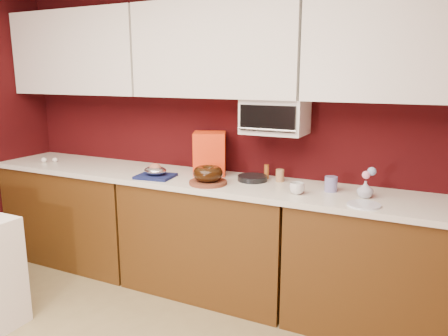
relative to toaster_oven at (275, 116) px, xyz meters
name	(u,v)px	position (x,y,z in m)	size (l,w,h in m)	color
wall_back	(228,128)	(-0.45, 0.15, -0.12)	(4.00, 0.02, 2.50)	#340708
base_cabinet_left	(80,214)	(-1.78, -0.17, -0.95)	(1.31, 0.58, 0.86)	#4E2E0F
base_cabinet_center	(210,238)	(-0.45, -0.17, -0.95)	(1.31, 0.58, 0.86)	#4E2E0F
base_cabinet_right	(393,271)	(0.88, -0.17, -0.95)	(1.31, 0.58, 0.86)	#4E2E0F
countertop	(210,182)	(-0.45, -0.17, -0.49)	(4.00, 0.62, 0.04)	silver
upper_cabinet_left	(81,53)	(-1.78, -0.02, 0.48)	(1.31, 0.33, 0.70)	white
upper_cabinet_center	(218,49)	(-0.45, -0.02, 0.48)	(1.31, 0.33, 0.70)	white
upper_cabinet_right	(414,44)	(0.88, -0.02, 0.48)	(1.31, 0.33, 0.70)	white
toaster_oven	(275,116)	(0.00, 0.00, 0.00)	(0.45, 0.30, 0.25)	white
toaster_oven_door	(267,118)	(0.00, -0.16, 0.00)	(0.40, 0.02, 0.18)	black
toaster_oven_handle	(266,130)	(0.00, -0.18, -0.07)	(0.02, 0.02, 0.42)	silver
cake_base	(208,183)	(-0.38, -0.31, -0.46)	(0.27, 0.27, 0.03)	brown
bundt_cake	(208,173)	(-0.38, -0.31, -0.39)	(0.21, 0.21, 0.09)	black
navy_towel	(155,176)	(-0.84, -0.31, -0.46)	(0.27, 0.23, 0.02)	#131947
foil_ham_nest	(155,171)	(-0.84, -0.31, -0.42)	(0.18, 0.15, 0.07)	silver
roasted_ham	(155,167)	(-0.84, -0.31, -0.40)	(0.10, 0.08, 0.06)	#A9614D
pandoro_box	(210,153)	(-0.52, -0.02, -0.31)	(0.24, 0.22, 0.33)	red
dark_pan	(252,178)	(-0.14, -0.07, -0.46)	(0.22, 0.22, 0.04)	black
coffee_mug	(297,187)	(0.26, -0.28, -0.43)	(0.08, 0.08, 0.09)	silver
blue_jar	(331,184)	(0.45, -0.12, -0.42)	(0.09, 0.09, 0.10)	navy
flower_vase	(365,188)	(0.68, -0.17, -0.41)	(0.08, 0.08, 0.12)	#A8ACBE
flower_pink	(366,175)	(0.68, -0.17, -0.33)	(0.05, 0.05, 0.05)	pink
flower_blue	(372,171)	(0.71, -0.15, -0.30)	(0.06, 0.06, 0.06)	#819DCF
china_plate	(364,205)	(0.70, -0.36, -0.47)	(0.20, 0.20, 0.01)	white
amber_bottle	(267,172)	(-0.07, 0.03, -0.42)	(0.04, 0.04, 0.11)	#924B1A
paper_cup	(280,175)	(0.05, -0.01, -0.43)	(0.06, 0.06, 0.09)	#9D7247
egg_left	(44,160)	(-2.08, -0.26, -0.45)	(0.06, 0.04, 0.04)	white
egg_right	(55,160)	(-2.00, -0.20, -0.46)	(0.05, 0.04, 0.04)	white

